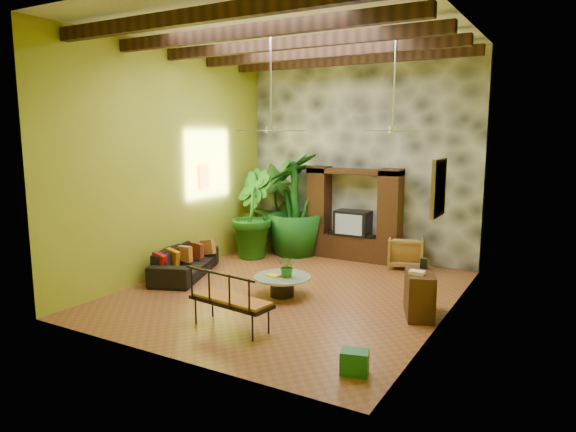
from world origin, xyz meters
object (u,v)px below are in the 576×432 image
Objects in this scene: tall_plant_a at (276,206)px; wicker_armchair at (405,252)px; entertainment_center at (353,221)px; ceiling_fan_back at (393,119)px; sofa at (185,261)px; tall_plant_b at (251,213)px; tall_plant_c at (295,204)px; coffee_table at (282,283)px; iron_bench at (228,297)px; ceiling_fan_front at (271,118)px; green_bin at (355,362)px; side_console at (419,294)px.

wicker_armchair is at bearing -2.28° from tall_plant_a.
entertainment_center is 3.50m from ceiling_fan_back.
sofa is at bearing -128.32° from entertainment_center.
entertainment_center is at bearing 24.17° from tall_plant_b.
sofa is 2.77× the size of wicker_armchair.
tall_plant_c is at bearing -168.66° from entertainment_center.
coffee_table is at bearing -65.06° from tall_plant_c.
iron_bench is (0.13, -1.92, 0.28)m from coffee_table.
ceiling_fan_front is at bearing 106.74° from iron_bench.
tall_plant_b is (-2.15, 2.48, -2.28)m from ceiling_fan_front.
green_bin is at bearing -2.83° from iron_bench.
side_console is (2.60, 0.26, 0.14)m from coffee_table.
tall_plant_c is 2.37× the size of coffee_table.
entertainment_center is 2.97× the size of wicker_armchair.
coffee_table is 2.62m from side_console.
green_bin is at bearing -50.85° from tall_plant_a.
iron_bench is (2.72, -2.09, 0.21)m from sofa.
iron_bench is (0.12, -5.38, -0.42)m from entertainment_center.
tall_plant_b reaches higher than side_console.
iron_bench reaches higher than sofa.
sofa is at bearing 176.43° from coffee_table.
iron_bench is at bearing -88.74° from entertainment_center.
ceiling_fan_front reaches higher than iron_bench.
tall_plant_c is at bearing 41.11° from tall_plant_b.
side_console is at bearing -33.55° from tall_plant_a.
tall_plant_a is at bearing 124.84° from side_console.
ceiling_fan_back reaches higher than coffee_table.
ceiling_fan_front reaches higher than side_console.
tall_plant_a reaches higher than tall_plant_b.
tall_plant_b is at bearing -138.89° from tall_plant_c.
wicker_armchair reaches higher than sofa.
tall_plant_b reaches higher than green_bin.
entertainment_center is 4.30m from ceiling_fan_front.
sofa is 5.19m from side_console.
tall_plant_c reaches higher than green_bin.
wicker_armchair is (4.00, 3.16, 0.04)m from sofa.
coffee_table is 0.74× the size of iron_bench.
ceiling_fan_back reaches higher than side_console.
ceiling_fan_front reaches higher than coffee_table.
tall_plant_b is at bearing -155.83° from entertainment_center.
ceiling_fan_back reaches higher than tall_plant_b.
green_bin is at bearing 84.64° from wicker_armchair.
sofa is at bearing -96.41° from tall_plant_b.
wicker_armchair is 5.75m from green_bin.
tall_plant_b is at bearing 130.90° from ceiling_fan_front.
entertainment_center reaches higher than green_bin.
tall_plant_b is (0.25, 2.24, 0.79)m from sofa.
tall_plant_a reaches higher than side_console.
tall_plant_b reaches higher than coffee_table.
tall_plant_b is 3.46m from coffee_table.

